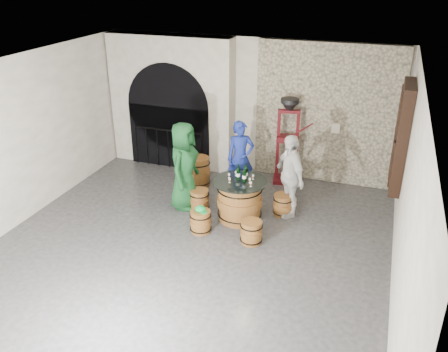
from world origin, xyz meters
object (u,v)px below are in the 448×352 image
(barrel_stool_far, at_px, (240,189))
(barrel_stool_right, at_px, (283,205))
(barrel_stool_near_right, at_px, (251,232))
(person_blue, at_px, (240,158))
(barrel_stool_left, at_px, (199,200))
(corking_press, at_px, (288,135))
(barrel_table, at_px, (240,200))
(wine_bottle_center, at_px, (244,175))
(wine_bottle_left, at_px, (238,173))
(person_green, at_px, (184,166))
(person_white, at_px, (290,176))
(wine_bottle_right, at_px, (246,172))
(side_barrel, at_px, (199,172))
(barrel_stool_near_left, at_px, (201,221))

(barrel_stool_far, distance_m, barrel_stool_right, 1.13)
(barrel_stool_near_right, xyz_separation_m, person_blue, (-0.82, 1.90, 0.61))
(barrel_stool_left, xyz_separation_m, corking_press, (1.40, 1.92, 0.95))
(barrel_stool_left, xyz_separation_m, barrel_stool_right, (1.69, 0.36, 0.00))
(barrel_table, relative_size, wine_bottle_center, 3.36)
(barrel_stool_left, height_order, person_blue, person_blue)
(barrel_stool_near_right, xyz_separation_m, wine_bottle_left, (-0.53, 0.83, 0.75))
(person_green, bearing_deg, person_blue, -42.53)
(barrel_stool_far, distance_m, person_white, 1.36)
(barrel_table, distance_m, person_green, 1.35)
(barrel_stool_right, height_order, wine_bottle_left, wine_bottle_left)
(wine_bottle_center, bearing_deg, corking_press, 78.58)
(barrel_table, xyz_separation_m, barrel_stool_near_right, (0.47, -0.78, -0.20))
(person_blue, distance_m, wine_bottle_right, 1.07)
(corking_press, bearing_deg, barrel_stool_far, -134.60)
(barrel_stool_right, relative_size, person_blue, 0.27)
(wine_bottle_left, bearing_deg, wine_bottle_center, -20.39)
(barrel_stool_near_right, bearing_deg, barrel_stool_far, 114.27)
(wine_bottle_left, distance_m, corking_press, 2.04)
(person_green, height_order, person_blue, person_green)
(person_blue, bearing_deg, person_white, -57.72)
(barrel_stool_right, distance_m, person_blue, 1.45)
(wine_bottle_right, xyz_separation_m, corking_press, (0.42, 1.86, 0.20))
(barrel_stool_right, bearing_deg, barrel_table, -149.99)
(barrel_stool_far, xyz_separation_m, barrel_stool_near_right, (0.74, -1.64, 0.00))
(wine_bottle_center, bearing_deg, side_barrel, 141.33)
(side_barrel, bearing_deg, barrel_stool_left, -67.42)
(barrel_stool_far, height_order, side_barrel, side_barrel)
(barrel_table, distance_m, barrel_stool_right, 0.93)
(barrel_stool_near_right, xyz_separation_m, wine_bottle_right, (-0.40, 0.93, 0.75))
(person_white, distance_m, wine_bottle_center, 0.94)
(person_blue, xyz_separation_m, corking_press, (0.84, 0.89, 0.34))
(barrel_stool_right, bearing_deg, person_white, 30.01)
(barrel_stool_near_right, bearing_deg, person_blue, 113.34)
(wine_bottle_left, relative_size, wine_bottle_center, 1.00)
(barrel_stool_near_right, relative_size, wine_bottle_left, 1.37)
(barrel_stool_left, bearing_deg, barrel_stool_far, 50.64)
(barrel_stool_left, xyz_separation_m, barrel_stool_far, (0.64, 0.78, 0.00))
(barrel_stool_near_left, height_order, person_blue, person_blue)
(wine_bottle_left, bearing_deg, barrel_stool_left, 177.50)
(barrel_stool_far, relative_size, wine_bottle_left, 1.37)
(barrel_stool_left, xyz_separation_m, wine_bottle_left, (0.85, -0.04, 0.75))
(person_green, bearing_deg, wine_bottle_center, -95.99)
(person_green, xyz_separation_m, wine_bottle_right, (1.32, 0.02, 0.04))
(person_green, relative_size, side_barrel, 2.66)
(barrel_table, distance_m, corking_press, 2.21)
(barrel_stool_left, height_order, person_green, person_green)
(barrel_table, xyz_separation_m, person_blue, (-0.35, 1.13, 0.41))
(barrel_stool_far, relative_size, barrel_stool_right, 1.00)
(barrel_stool_far, relative_size, wine_bottle_right, 1.37)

